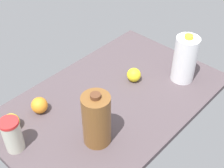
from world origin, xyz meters
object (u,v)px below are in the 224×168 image
milk_jug (185,59)px  chocolate_milk_jug (97,120)px  tumbler_cup (12,135)px  orange_beside_bowl (39,105)px  lemon_by_jug (134,75)px  lemon_loose (11,122)px

milk_jug → chocolate_milk_jug: bearing=-3.3°
milk_jug → tumbler_cup: 95.32cm
chocolate_milk_jug → orange_beside_bowl: (6.46, -33.61, -8.94)cm
lemon_by_jug → orange_beside_bowl: 53.58cm
lemon_by_jug → tumbler_cup: bearing=-6.7°
chocolate_milk_jug → lemon_loose: (22.11, -34.44, -9.07)cm
milk_jug → tumbler_cup: bearing=-16.5°
tumbler_cup → orange_beside_bowl: size_ratio=2.04×
tumbler_cup → lemon_by_jug: 72.17cm
tumbler_cup → orange_beside_bowl: tumbler_cup is taller
tumbler_cup → milk_jug: bearing=163.5°
chocolate_milk_jug → lemon_by_jug: size_ratio=3.57×
orange_beside_bowl → chocolate_milk_jug: bearing=100.9°
lemon_by_jug → orange_beside_bowl: bearing=-20.4°
milk_jug → lemon_loose: (85.63, -38.08, -9.26)cm
chocolate_milk_jug → tumbler_cup: size_ratio=1.65×
lemon_by_jug → lemon_loose: 68.70cm
milk_jug → lemon_loose: bearing=-24.0°
milk_jug → lemon_loose: milk_jug is taller
milk_jug → chocolate_milk_jug: (63.52, -3.64, -0.19)cm
chocolate_milk_jug → lemon_by_jug: 47.16cm
chocolate_milk_jug → lemon_loose: bearing=-57.3°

